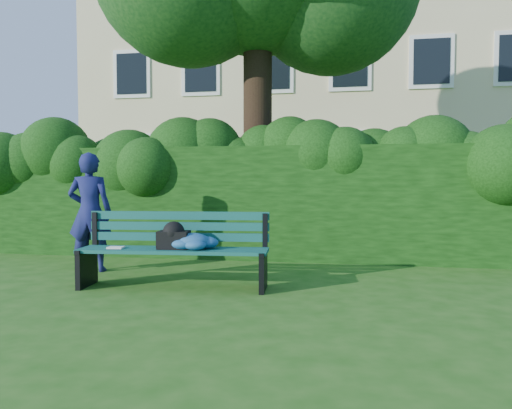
# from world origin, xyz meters

# --- Properties ---
(ground) EXTENTS (80.00, 80.00, 0.00)m
(ground) POSITION_xyz_m (0.00, 0.00, 0.00)
(ground) COLOR #235914
(ground) RESTS_ON ground
(apartment_building) EXTENTS (16.00, 8.08, 12.00)m
(apartment_building) POSITION_xyz_m (-0.00, 13.99, 6.00)
(apartment_building) COLOR #CBB788
(apartment_building) RESTS_ON ground
(hedge) EXTENTS (10.00, 1.00, 1.80)m
(hedge) POSITION_xyz_m (0.00, 2.20, 0.90)
(hedge) COLOR black
(hedge) RESTS_ON ground
(park_bench) EXTENTS (2.27, 0.74, 0.89)m
(park_bench) POSITION_xyz_m (-0.76, -0.28, 0.50)
(park_bench) COLOR #0D4139
(park_bench) RESTS_ON ground
(man_reading) EXTENTS (0.67, 0.50, 1.65)m
(man_reading) POSITION_xyz_m (-2.33, 0.48, 0.83)
(man_reading) COLOR #171C52
(man_reading) RESTS_ON ground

